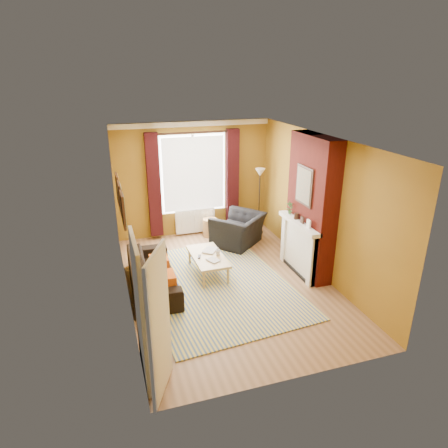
% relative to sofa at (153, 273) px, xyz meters
% --- Properties ---
extents(ground, '(5.50, 5.50, 0.00)m').
position_rel_sofa_xyz_m(ground, '(1.42, -0.28, -0.31)').
color(ground, brown).
rests_on(ground, ground).
extents(room_walls, '(3.82, 5.54, 2.83)m').
position_rel_sofa_xyz_m(room_walls, '(2.06, -0.01, 1.08)').
color(room_walls, olive).
rests_on(room_walls, ground).
extents(striped_rug, '(2.99, 3.93, 0.02)m').
position_rel_sofa_xyz_m(striped_rug, '(1.16, -0.28, -0.30)').
color(striped_rug, '#375899').
rests_on(striped_rug, ground).
extents(sofa, '(0.88, 2.13, 0.62)m').
position_rel_sofa_xyz_m(sofa, '(0.00, 0.00, 0.00)').
color(sofa, black).
rests_on(sofa, ground).
extents(armchair, '(1.51, 1.50, 0.74)m').
position_rel_sofa_xyz_m(armchair, '(2.23, 1.41, 0.06)').
color(armchair, black).
rests_on(armchair, ground).
extents(coffee_table, '(0.64, 1.24, 0.41)m').
position_rel_sofa_xyz_m(coffee_table, '(1.15, 0.21, 0.06)').
color(coffee_table, tan).
rests_on(coffee_table, ground).
extents(wicker_stool, '(0.42, 0.42, 0.45)m').
position_rel_sofa_xyz_m(wicker_stool, '(1.74, 2.12, -0.08)').
color(wicker_stool, '#9A7142').
rests_on(wicker_stool, ground).
extents(floor_lamp, '(0.30, 0.30, 1.68)m').
position_rel_sofa_xyz_m(floor_lamp, '(2.97, 1.93, 1.02)').
color(floor_lamp, black).
rests_on(floor_lamp, ground).
extents(book_a, '(0.28, 0.31, 0.02)m').
position_rel_sofa_xyz_m(book_a, '(1.10, -0.09, 0.11)').
color(book_a, '#999999').
rests_on(book_a, coffee_table).
extents(book_b, '(0.40, 0.41, 0.03)m').
position_rel_sofa_xyz_m(book_b, '(1.16, 0.48, 0.11)').
color(book_b, '#999999').
rests_on(book_b, coffee_table).
extents(mug, '(0.11, 0.11, 0.10)m').
position_rel_sofa_xyz_m(mug, '(1.36, 0.18, 0.15)').
color(mug, '#999999').
rests_on(mug, coffee_table).
extents(tv_remote, '(0.10, 0.16, 0.02)m').
position_rel_sofa_xyz_m(tv_remote, '(0.97, 0.19, 0.11)').
color(tv_remote, black).
rests_on(tv_remote, coffee_table).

